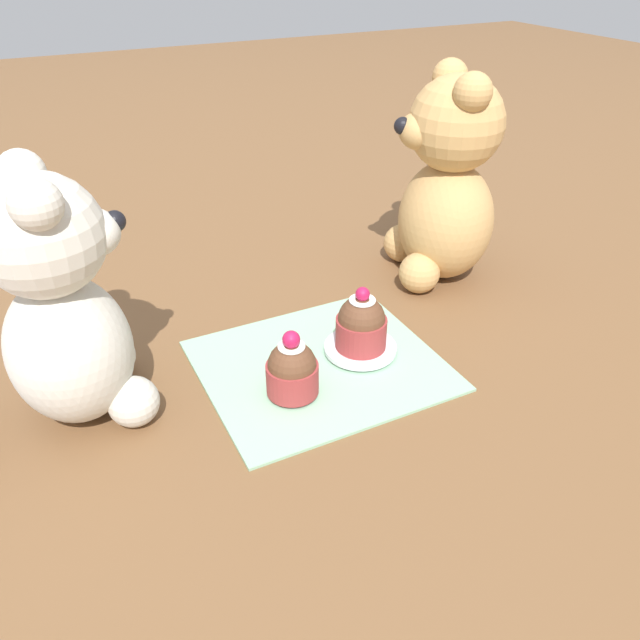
% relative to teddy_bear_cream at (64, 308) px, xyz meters
% --- Properties ---
extents(ground_plane, '(4.00, 4.00, 0.00)m').
position_rel_teddy_bear_cream_xyz_m(ground_plane, '(-0.04, -0.22, -0.11)').
color(ground_plane, brown).
extents(knitted_placemat, '(0.21, 0.23, 0.01)m').
position_rel_teddy_bear_cream_xyz_m(knitted_placemat, '(-0.04, -0.22, -0.11)').
color(knitted_placemat, '#8EBC99').
rests_on(knitted_placemat, ground_plane).
extents(teddy_bear_cream, '(0.13, 0.12, 0.23)m').
position_rel_teddy_bear_cream_xyz_m(teddy_bear_cream, '(0.00, 0.00, 0.00)').
color(teddy_bear_cream, beige).
rests_on(teddy_bear_cream, ground_plane).
extents(teddy_bear_tan, '(0.16, 0.15, 0.25)m').
position_rel_teddy_bear_cream_xyz_m(teddy_bear_tan, '(0.07, -0.44, 0.01)').
color(teddy_bear_tan, tan).
rests_on(teddy_bear_tan, ground_plane).
extents(cupcake_near_cream_bear, '(0.05, 0.05, 0.07)m').
position_rel_teddy_bear_cream_xyz_m(cupcake_near_cream_bear, '(-0.07, -0.18, -0.08)').
color(cupcake_near_cream_bear, '#993333').
rests_on(cupcake_near_cream_bear, knitted_placemat).
extents(saucer_plate, '(0.08, 0.08, 0.01)m').
position_rel_teddy_bear_cream_xyz_m(saucer_plate, '(-0.04, -0.27, -0.10)').
color(saucer_plate, silver).
rests_on(saucer_plate, knitted_placemat).
extents(cupcake_near_tan_bear, '(0.05, 0.05, 0.07)m').
position_rel_teddy_bear_cream_xyz_m(cupcake_near_tan_bear, '(-0.04, -0.27, -0.07)').
color(cupcake_near_tan_bear, '#993333').
rests_on(cupcake_near_tan_bear, saucer_plate).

